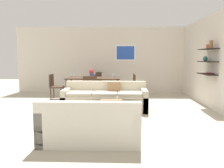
# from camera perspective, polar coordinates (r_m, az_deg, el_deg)

# --- Properties ---
(ground_plane) EXTENTS (18.00, 18.00, 0.00)m
(ground_plane) POSITION_cam_1_polar(r_m,az_deg,el_deg) (6.13, -1.77, -7.20)
(ground_plane) COLOR #BCB29E
(back_wall_unit) EXTENTS (8.40, 0.09, 2.70)m
(back_wall_unit) POSITION_cam_1_polar(r_m,az_deg,el_deg) (9.46, 1.49, 6.01)
(back_wall_unit) COLOR silver
(back_wall_unit) RESTS_ON ground
(right_wall_shelf_unit) EXTENTS (0.34, 8.20, 2.70)m
(right_wall_shelf_unit) POSITION_cam_1_polar(r_m,az_deg,el_deg) (7.04, 24.07, 5.15)
(right_wall_shelf_unit) COLOR silver
(right_wall_shelf_unit) RESTS_ON ground
(sofa_beige) EXTENTS (2.30, 0.90, 0.78)m
(sofa_beige) POSITION_cam_1_polar(r_m,az_deg,el_deg) (6.39, -1.70, -3.93)
(sofa_beige) COLOR beige
(sofa_beige) RESTS_ON ground
(loveseat_white) EXTENTS (1.70, 0.90, 0.78)m
(loveseat_white) POSITION_cam_1_polar(r_m,az_deg,el_deg) (4.05, -5.34, -10.27)
(loveseat_white) COLOR silver
(loveseat_white) RESTS_ON ground
(coffee_table) EXTENTS (1.20, 0.96, 0.38)m
(coffee_table) POSITION_cam_1_polar(r_m,az_deg,el_deg) (5.21, 0.02, -7.53)
(coffee_table) COLOR black
(coffee_table) RESTS_ON ground
(decorative_bowl) EXTENTS (0.36, 0.36, 0.09)m
(decorative_bowl) POSITION_cam_1_polar(r_m,az_deg,el_deg) (5.20, 0.22, -4.90)
(decorative_bowl) COLOR #99844C
(decorative_bowl) RESTS_ON coffee_table
(apple_on_coffee_table) EXTENTS (0.07, 0.07, 0.07)m
(apple_on_coffee_table) POSITION_cam_1_polar(r_m,az_deg,el_deg) (5.18, -2.55, -5.04)
(apple_on_coffee_table) COLOR red
(apple_on_coffee_table) RESTS_ON coffee_table
(dining_table) EXTENTS (1.89, 0.89, 0.75)m
(dining_table) POSITION_cam_1_polar(r_m,az_deg,el_deg) (8.17, -4.69, 1.14)
(dining_table) COLOR #422D1E
(dining_table) RESTS_ON ground
(dining_chair_right_near) EXTENTS (0.44, 0.44, 0.88)m
(dining_chair_right_near) POSITION_cam_1_polar(r_m,az_deg,el_deg) (7.95, 4.86, -0.30)
(dining_chair_right_near) COLOR #422D1E
(dining_chair_right_near) RESTS_ON ground
(dining_chair_left_near) EXTENTS (0.44, 0.44, 0.88)m
(dining_chair_left_near) POSITION_cam_1_polar(r_m,az_deg,el_deg) (8.27, -14.17, -0.20)
(dining_chair_left_near) COLOR #422D1E
(dining_chair_left_near) RESTS_ON ground
(dining_chair_right_far) EXTENTS (0.44, 0.44, 0.88)m
(dining_chair_right_far) POSITION_cam_1_polar(r_m,az_deg,el_deg) (8.34, 4.73, 0.04)
(dining_chair_right_far) COLOR #422D1E
(dining_chair_right_far) RESTS_ON ground
(dining_chair_head) EXTENTS (0.44, 0.44, 0.88)m
(dining_chair_head) POSITION_cam_1_polar(r_m,az_deg,el_deg) (9.04, -4.04, 0.56)
(dining_chair_head) COLOR #422D1E
(dining_chair_head) RESTS_ON ground
(dining_chair_foot) EXTENTS (0.44, 0.44, 0.88)m
(dining_chair_foot) POSITION_cam_1_polar(r_m,az_deg,el_deg) (7.35, -5.46, -0.87)
(dining_chair_foot) COLOR #422D1E
(dining_chair_foot) RESTS_ON ground
(wine_glass_left_near) EXTENTS (0.08, 0.08, 0.15)m
(wine_glass_left_near) POSITION_cam_1_polar(r_m,az_deg,el_deg) (8.16, -9.64, 2.28)
(wine_glass_left_near) COLOR silver
(wine_glass_left_near) RESTS_ON dining_table
(wine_glass_head) EXTENTS (0.07, 0.07, 0.16)m
(wine_glass_head) POSITION_cam_1_polar(r_m,az_deg,el_deg) (8.54, -4.40, 2.65)
(wine_glass_head) COLOR silver
(wine_glass_head) RESTS_ON dining_table
(wine_glass_right_near) EXTENTS (0.07, 0.07, 0.17)m
(wine_glass_right_near) POSITION_cam_1_polar(r_m,az_deg,el_deg) (8.00, 0.16, 2.39)
(wine_glass_right_near) COLOR silver
(wine_glass_right_near) RESTS_ON dining_table
(centerpiece_vase) EXTENTS (0.16, 0.16, 0.30)m
(centerpiece_vase) POSITION_cam_1_polar(r_m,az_deg,el_deg) (8.17, -5.18, 2.78)
(centerpiece_vase) COLOR #4C518C
(centerpiece_vase) RESTS_ON dining_table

